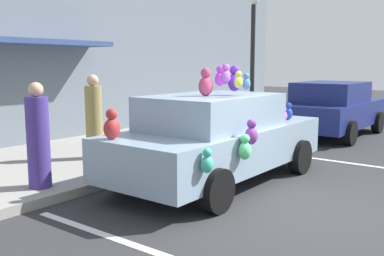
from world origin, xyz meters
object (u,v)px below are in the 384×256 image
at_px(pedestrian_near_shopfront, 38,139).
at_px(street_lamp_post, 253,49).
at_px(parked_sedan_behind, 332,108).
at_px(plush_covered_car, 218,137).
at_px(teddy_bear_on_sidewalk, 130,150).
at_px(pedestrian_walking_past, 94,120).

bearing_deg(pedestrian_near_shopfront, street_lamp_post, -0.16).
bearing_deg(parked_sedan_behind, plush_covered_car, -178.13).
distance_m(parked_sedan_behind, pedestrian_near_shopfront, 8.66).
relative_size(parked_sedan_behind, teddy_bear_on_sidewalk, 6.32).
distance_m(teddy_bear_on_sidewalk, street_lamp_post, 5.06).
xyz_separation_m(parked_sedan_behind, pedestrian_walking_past, (-6.60, 2.51, 0.15)).
distance_m(plush_covered_car, street_lamp_post, 4.78).
bearing_deg(pedestrian_walking_past, pedestrian_near_shopfront, -152.99).
xyz_separation_m(plush_covered_car, pedestrian_walking_past, (-0.46, 2.71, 0.14)).
height_order(parked_sedan_behind, teddy_bear_on_sidewalk, parked_sedan_behind).
bearing_deg(pedestrian_walking_past, plush_covered_car, -80.40).
bearing_deg(pedestrian_near_shopfront, pedestrian_walking_past, 27.01).
bearing_deg(parked_sedan_behind, pedestrian_near_shopfront, 169.85).
height_order(plush_covered_car, parked_sedan_behind, plush_covered_car).
xyz_separation_m(plush_covered_car, street_lamp_post, (4.16, 1.71, 1.63)).
height_order(plush_covered_car, street_lamp_post, street_lamp_post).
distance_m(plush_covered_car, pedestrian_walking_past, 2.75).
bearing_deg(teddy_bear_on_sidewalk, pedestrian_walking_past, 87.96).
xyz_separation_m(teddy_bear_on_sidewalk, pedestrian_near_shopfront, (-1.89, 0.07, 0.45)).
distance_m(teddy_bear_on_sidewalk, pedestrian_near_shopfront, 1.94).
bearing_deg(parked_sedan_behind, street_lamp_post, 142.78).
height_order(teddy_bear_on_sidewalk, pedestrian_walking_past, pedestrian_walking_past).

